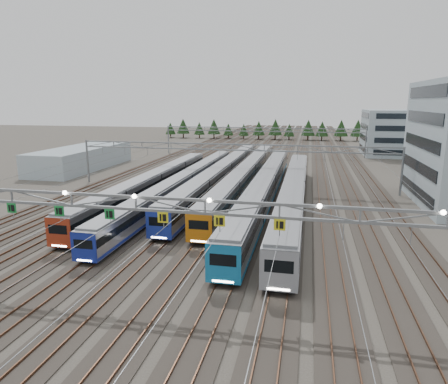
% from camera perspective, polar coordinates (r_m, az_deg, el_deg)
% --- Properties ---
extents(ground, '(400.00, 400.00, 0.00)m').
position_cam_1_polar(ground, '(34.53, -11.88, -13.37)').
color(ground, '#47423A').
rests_on(ground, ground).
extents(track_bed, '(54.00, 260.00, 5.42)m').
position_cam_1_polar(track_bed, '(129.55, 6.22, 6.74)').
color(track_bed, '#2D2823').
rests_on(track_bed, ground).
extents(train_a, '(2.83, 51.19, 3.68)m').
position_cam_1_polar(train_a, '(65.50, -10.03, 1.19)').
color(train_a, black).
rests_on(train_a, ground).
extents(train_b, '(2.58, 61.78, 3.35)m').
position_cam_1_polar(train_b, '(66.31, -5.62, 1.32)').
color(train_b, black).
rests_on(train_b, ground).
extents(train_c, '(2.91, 67.41, 3.79)m').
position_cam_1_polar(train_c, '(74.69, 0.01, 2.86)').
color(train_c, black).
rests_on(train_c, ground).
extents(train_d, '(2.90, 67.05, 3.78)m').
position_cam_1_polar(train_d, '(73.52, 3.38, 2.67)').
color(train_d, black).
rests_on(train_d, ground).
extents(train_e, '(3.01, 63.22, 3.92)m').
position_cam_1_polar(train_e, '(62.46, 5.96, 0.87)').
color(train_e, black).
rests_on(train_e, ground).
extents(train_f, '(3.07, 55.72, 4.00)m').
position_cam_1_polar(train_f, '(58.05, 9.93, -0.14)').
color(train_f, black).
rests_on(train_f, ground).
extents(gantry_near, '(56.36, 0.61, 8.08)m').
position_cam_1_polar(gantry_near, '(31.98, -12.62, -1.97)').
color(gantry_near, gray).
rests_on(gantry_near, ground).
extents(gantry_mid, '(56.36, 0.36, 8.00)m').
position_cam_1_polar(gantry_mid, '(69.95, 1.17, 5.69)').
color(gantry_mid, gray).
rests_on(gantry_mid, ground).
extents(gantry_far, '(56.36, 0.36, 8.00)m').
position_cam_1_polar(gantry_far, '(114.25, 5.49, 8.41)').
color(gantry_far, gray).
rests_on(gantry_far, ground).
extents(depot_bldg_north, '(22.00, 18.00, 12.72)m').
position_cam_1_polar(depot_bldg_north, '(125.03, 24.40, 7.70)').
color(depot_bldg_north, '#9FB6BD').
rests_on(depot_bldg_north, ground).
extents(west_shed, '(10.00, 30.00, 4.86)m').
position_cam_1_polar(west_shed, '(97.25, -19.59, 4.61)').
color(west_shed, '#9FB6BD').
rests_on(west_shed, ground).
extents(treeline, '(100.10, 5.60, 7.02)m').
position_cam_1_polar(treeline, '(162.83, 8.29, 8.88)').
color(treeline, '#332114').
rests_on(treeline, ground).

